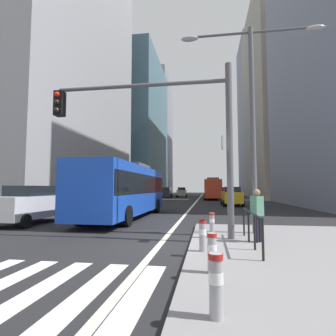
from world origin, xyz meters
TOP-DOWN VIEW (x-y plane):
  - ground_plane at (0.00, 20.00)m, footprint 160.00×160.00m
  - crosswalk_stripes at (-1.00, -4.00)m, footprint 6.75×3.20m
  - lane_centre_line at (0.00, 30.00)m, footprint 0.20×80.00m
  - office_tower_left_near at (-16.00, 19.96)m, footprint 10.52×24.64m
  - office_tower_left_mid at (-16.00, 49.83)m, footprint 13.62×23.22m
  - office_tower_left_far at (-16.00, 73.03)m, footprint 11.31×18.34m
  - office_tower_right_mid at (17.00, 46.24)m, footprint 13.17×23.66m
  - office_tower_right_far at (17.00, 70.69)m, footprint 11.05×16.05m
  - city_bus_blue_oncoming at (-3.43, 7.23)m, footprint 2.75×11.28m
  - sedan_white_oncoming at (-7.55, 3.86)m, footprint 2.05×4.30m
  - city_bus_red_receding at (2.33, 34.78)m, footprint 2.70×10.80m
  - car_oncoming_mid at (-6.23, 40.68)m, footprint 2.16×4.64m
  - car_receding_near at (3.97, 19.36)m, footprint 2.13×4.43m
  - car_receding_far at (4.48, 45.41)m, footprint 2.11×4.36m
  - car_oncoming_far at (-3.65, 44.59)m, footprint 2.17×4.62m
  - traffic_signal_gantry at (0.09, 0.48)m, footprint 6.57×0.65m
  - street_lamp_post at (3.28, 1.74)m, footprint 5.50×0.32m
  - bollard_front at (1.64, -5.00)m, footprint 0.20×0.20m
  - bollard_left at (1.62, -3.16)m, footprint 0.20×0.20m
  - bollard_right at (1.40, -1.39)m, footprint 0.20×0.20m
  - bollard_back at (1.69, 1.44)m, footprint 0.20×0.20m
  - pedestrian_railing at (2.80, -0.49)m, footprint 0.06×3.31m
  - pedestrian_waiting at (3.07, 0.06)m, footprint 0.44×0.44m

SIDE VIEW (x-z plane):
  - ground_plane at x=0.00m, z-range 0.00..0.00m
  - crosswalk_stripes at x=-1.00m, z-range 0.00..0.01m
  - lane_centre_line at x=0.00m, z-range 0.00..0.01m
  - bollard_back at x=1.69m, z-range 0.20..0.95m
  - bollard_left at x=1.62m, z-range 0.20..0.97m
  - bollard_right at x=1.40m, z-range 0.20..1.01m
  - bollard_front at x=1.64m, z-range 0.20..1.02m
  - pedestrian_railing at x=2.80m, z-range 0.35..1.33m
  - sedan_white_oncoming at x=-7.55m, z-range 0.02..1.96m
  - car_receding_far at x=4.48m, z-range 0.02..1.96m
  - car_receding_near at x=3.97m, z-range 0.02..1.96m
  - car_oncoming_far at x=-3.65m, z-range 0.02..1.96m
  - car_oncoming_mid at x=-6.23m, z-range 0.02..1.96m
  - pedestrian_waiting at x=3.07m, z-range 0.24..1.88m
  - city_bus_red_receding at x=2.33m, z-range 0.14..3.54m
  - city_bus_blue_oncoming at x=-3.43m, z-range 0.14..3.54m
  - traffic_signal_gantry at x=0.09m, z-range 1.13..7.13m
  - street_lamp_post at x=3.28m, z-range 1.28..9.28m
  - office_tower_left_mid at x=-16.00m, z-range 0.00..31.23m
  - office_tower_left_near at x=-16.00m, z-range 0.00..37.50m
  - office_tower_left_far at x=-16.00m, z-range 0.00..37.51m
  - office_tower_right_mid at x=17.00m, z-range 0.00..39.33m
  - office_tower_right_far at x=17.00m, z-range 0.00..45.36m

